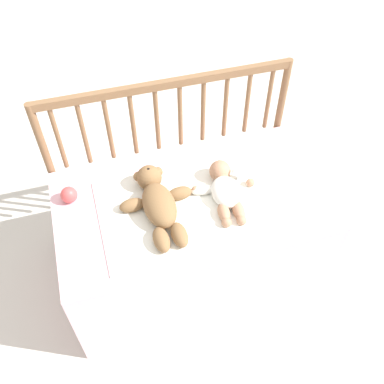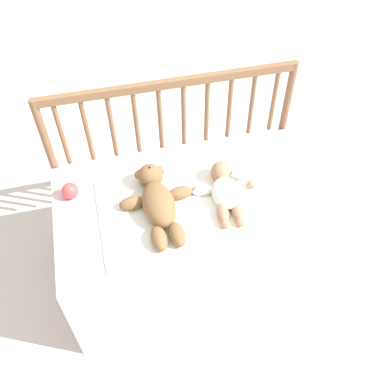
{
  "view_description": "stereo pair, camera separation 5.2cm",
  "coord_description": "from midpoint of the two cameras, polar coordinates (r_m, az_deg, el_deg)",
  "views": [
    {
      "loc": [
        -0.35,
        -1.17,
        1.95
      ],
      "look_at": [
        0.0,
        -0.01,
        0.59
      ],
      "focal_mm": 40.0,
      "sensor_mm": 36.0,
      "label": 1
    },
    {
      "loc": [
        -0.3,
        -1.18,
        1.95
      ],
      "look_at": [
        0.0,
        -0.01,
        0.59
      ],
      "focal_mm": 40.0,
      "sensor_mm": 36.0,
      "label": 2
    }
  ],
  "objects": [
    {
      "name": "ground_plane",
      "position": [
        2.3,
        -0.73,
        -9.62
      ],
      "size": [
        12.0,
        12.0,
        0.0
      ],
      "primitive_type": "plane",
      "color": "silver"
    },
    {
      "name": "crib_mattress",
      "position": [
        2.08,
        -0.8,
        -5.75
      ],
      "size": [
        1.19,
        0.69,
        0.53
      ],
      "color": "#EDB7C6",
      "rests_on": "ground_plane"
    },
    {
      "name": "crib_rail",
      "position": [
        2.05,
        -3.79,
        8.4
      ],
      "size": [
        1.19,
        0.04,
        0.9
      ],
      "color": "brown",
      "rests_on": "ground_plane"
    },
    {
      "name": "blanket",
      "position": [
        1.85,
        -1.16,
        -1.87
      ],
      "size": [
        0.77,
        0.51,
        0.01
      ],
      "color": "white",
      "rests_on": "crib_mattress"
    },
    {
      "name": "teddy_bear",
      "position": [
        1.81,
        -5.39,
        -1.32
      ],
      "size": [
        0.32,
        0.44,
        0.11
      ],
      "color": "olive",
      "rests_on": "crib_mattress"
    },
    {
      "name": "baby",
      "position": [
        1.86,
        3.64,
        0.39
      ],
      "size": [
        0.3,
        0.34,
        0.1
      ],
      "color": "white",
      "rests_on": "crib_mattress"
    },
    {
      "name": "toy_ball",
      "position": [
        1.93,
        -16.84,
        -0.37
      ],
      "size": [
        0.07,
        0.07,
        0.07
      ],
      "color": "#DB4C4C",
      "rests_on": "crib_mattress"
    }
  ]
}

